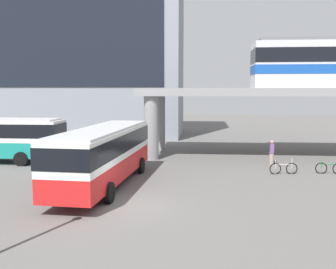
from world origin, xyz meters
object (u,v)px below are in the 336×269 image
(bus_main, at_px, (104,150))
(bicycle_silver, at_px, (284,168))
(bicycle_green, at_px, (330,168))
(station_building, at_px, (57,47))
(pedestrian_waiting_near_stop, at_px, (272,153))

(bus_main, height_order, bicycle_silver, bus_main)
(bus_main, height_order, bicycle_green, bus_main)
(station_building, xyz_separation_m, bus_main, (12.00, -24.90, -8.48))
(bicycle_silver, distance_m, pedestrian_waiting_near_stop, 3.37)
(station_building, distance_m, bicycle_green, 34.29)
(bicycle_green, bearing_deg, station_building, 140.86)
(station_building, height_order, bicycle_green, station_building)
(station_building, distance_m, pedestrian_waiting_near_stop, 30.08)
(station_building, bearing_deg, bus_main, -64.28)
(bus_main, bearing_deg, pedestrian_waiting_near_stop, 34.93)
(station_building, height_order, pedestrian_waiting_near_stop, station_building)
(station_building, relative_size, bicycle_green, 16.68)
(bicycle_green, bearing_deg, pedestrian_waiting_near_stop, 135.67)
(bicycle_silver, relative_size, pedestrian_waiting_near_stop, 1.04)
(bus_main, xyz_separation_m, bicycle_silver, (10.49, 3.89, -1.63))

